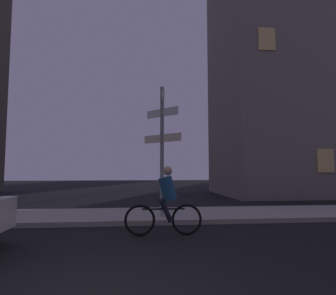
{
  "coord_description": "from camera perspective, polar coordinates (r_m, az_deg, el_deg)",
  "views": [
    {
      "loc": [
        0.53,
        -2.92,
        1.52
      ],
      "look_at": [
        1.39,
        5.46,
        2.2
      ],
      "focal_mm": 30.06,
      "sensor_mm": 36.0,
      "label": 1
    }
  ],
  "objects": [
    {
      "name": "sidewalk_kerb",
      "position": [
        9.31,
        -9.31,
        -13.49
      ],
      "size": [
        40.0,
        2.71,
        0.14
      ],
      "primitive_type": "cube",
      "color": "#9E9991",
      "rests_on": "ground_plane"
    },
    {
      "name": "signpost",
      "position": [
        8.6,
        -1.22,
        1.68
      ],
      "size": [
        1.05,
        1.28,
        3.95
      ],
      "color": "gray",
      "rests_on": "sidewalk_kerb"
    },
    {
      "name": "cyclist",
      "position": [
        6.73,
        -0.49,
        -11.18
      ],
      "size": [
        1.82,
        0.33,
        1.61
      ],
      "color": "black",
      "rests_on": "ground_plane"
    },
    {
      "name": "building_right_block",
      "position": [
        21.42,
        22.72,
        21.78
      ],
      "size": [
        8.79,
        6.72,
        21.83
      ],
      "color": "slate",
      "rests_on": "ground_plane"
    }
  ]
}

